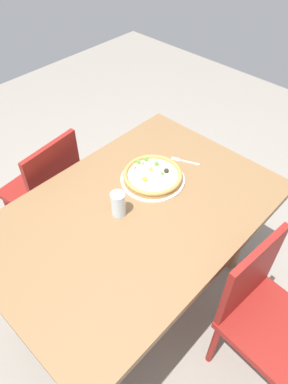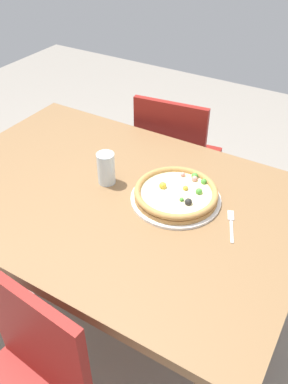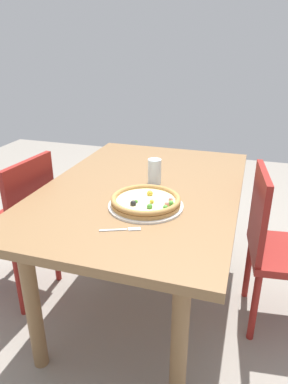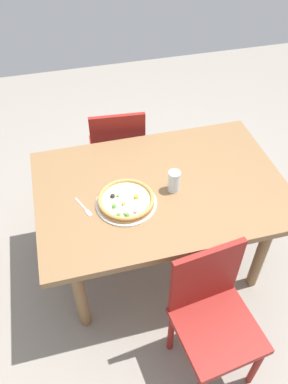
% 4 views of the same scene
% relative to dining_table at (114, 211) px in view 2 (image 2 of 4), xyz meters
% --- Properties ---
extents(ground_plane, '(6.00, 6.00, 0.00)m').
position_rel_dining_table_xyz_m(ground_plane, '(0.00, 0.00, -0.65)').
color(ground_plane, gray).
extents(dining_table, '(1.45, 0.98, 0.74)m').
position_rel_dining_table_xyz_m(dining_table, '(0.00, 0.00, 0.00)').
color(dining_table, olive).
rests_on(dining_table, ground).
extents(chair_far, '(0.45, 0.45, 0.87)m').
position_rel_dining_table_xyz_m(chair_far, '(-0.08, 0.71, -0.18)').
color(chair_far, maroon).
rests_on(chair_far, ground).
extents(plate, '(0.34, 0.34, 0.01)m').
position_rel_dining_table_xyz_m(plate, '(0.23, 0.09, 0.10)').
color(plate, white).
rests_on(plate, dining_table).
extents(pizza, '(0.32, 0.32, 0.05)m').
position_rel_dining_table_xyz_m(pizza, '(0.23, 0.09, 0.12)').
color(pizza, '#B78447').
rests_on(pizza, plate).
extents(fork, '(0.08, 0.16, 0.00)m').
position_rel_dining_table_xyz_m(fork, '(0.46, 0.07, 0.09)').
color(fork, silver).
rests_on(fork, dining_table).
extents(drinking_glass, '(0.07, 0.07, 0.13)m').
position_rel_dining_table_xyz_m(drinking_glass, '(-0.06, 0.05, 0.16)').
color(drinking_glass, silver).
rests_on(drinking_glass, dining_table).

